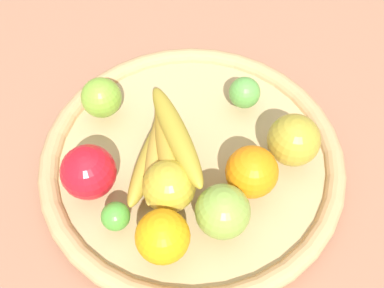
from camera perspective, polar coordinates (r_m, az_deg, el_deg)
name	(u,v)px	position (r m, az deg, el deg)	size (l,w,h in m)	color
ground_plane	(192,166)	(0.73, 0.00, -2.73)	(2.40, 2.40, 0.00)	#9B684F
basket	(192,159)	(0.72, 0.00, -1.88)	(0.47, 0.47, 0.04)	tan
banana_bunch	(164,145)	(0.66, -3.56, -0.13)	(0.19, 0.13, 0.08)	#AA912F
lime_0	(245,93)	(0.74, 6.59, 6.40)	(0.05, 0.05, 0.05)	#5AA445
apple_3	(169,186)	(0.63, -2.89, -5.29)	(0.07, 0.07, 0.07)	gold
orange_0	(252,172)	(0.64, 7.48, -3.48)	(0.07, 0.07, 0.07)	orange
orange_1	(163,237)	(0.59, -3.69, -11.48)	(0.07, 0.07, 0.07)	orange
apple_1	(89,172)	(0.65, -12.81, -3.44)	(0.08, 0.08, 0.08)	red
lime_1	(116,216)	(0.63, -9.54, -8.91)	(0.04, 0.04, 0.04)	green
apple_0	(294,140)	(0.68, 12.60, 0.49)	(0.08, 0.08, 0.08)	#A4942D
apple_4	(223,212)	(0.61, 3.87, -8.44)	(0.07, 0.07, 0.07)	#80A540
apple_2	(101,98)	(0.74, -11.26, 5.70)	(0.06, 0.06, 0.06)	#7AAE35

